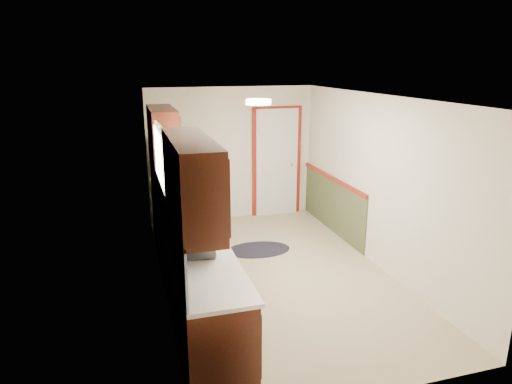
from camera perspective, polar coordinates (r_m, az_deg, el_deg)
room_shell at (r=5.96m, az=2.50°, el=0.23°), size 3.20×5.20×2.52m
kitchen_run at (r=5.55m, az=-8.78°, el=-5.41°), size 0.63×4.00×2.20m
back_wall_trim at (r=8.38m, az=4.06°, el=2.65°), size 1.12×2.30×2.08m
ceiling_fixture at (r=5.47m, az=0.30°, el=11.20°), size 0.30×0.30×0.06m
microwave at (r=4.70m, az=-7.15°, el=-5.53°), size 0.32×0.51×0.33m
refrigerator at (r=7.78m, az=-9.57°, el=0.93°), size 0.76×0.73×1.65m
rug at (r=7.14m, az=0.32°, el=-7.21°), size 1.02×0.69×0.01m
cooktop at (r=7.11m, az=-10.33°, el=0.51°), size 0.52×0.63×0.02m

